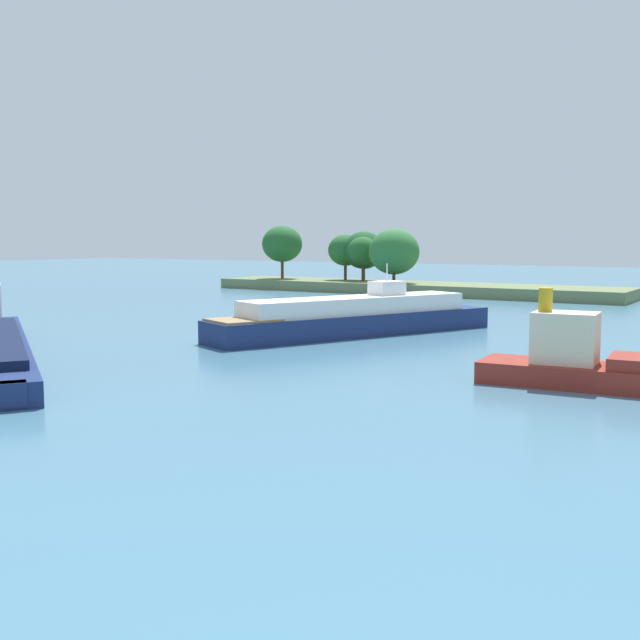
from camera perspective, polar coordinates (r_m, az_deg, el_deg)
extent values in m
cube|color=#66754C|center=(105.65, 6.74, 2.42)|extent=(58.49, 10.89, 1.44)
cylinder|color=#513823|center=(116.32, -2.85, 3.84)|extent=(0.44, 0.44, 2.82)
ellipsoid|color=#235B28|center=(116.23, -2.86, 5.74)|extent=(6.13, 6.13, 5.51)
cylinder|color=#513823|center=(112.28, 1.92, 3.63)|extent=(0.44, 0.44, 2.32)
ellipsoid|color=#235B28|center=(112.19, 1.93, 5.27)|extent=(5.13, 5.13, 4.61)
cylinder|color=#513823|center=(110.62, 3.30, 3.50)|extent=(0.44, 0.44, 1.97)
ellipsoid|color=#194C23|center=(110.52, 3.31, 5.26)|extent=(6.01, 6.01, 5.40)
cylinder|color=#513823|center=(109.08, 3.25, 3.61)|extent=(0.44, 0.44, 2.53)
ellipsoid|color=#235B28|center=(108.99, 3.26, 5.23)|extent=(4.54, 4.54, 4.08)
cylinder|color=#513823|center=(104.03, 5.57, 3.20)|extent=(0.44, 0.44, 1.53)
ellipsoid|color=#2D6B33|center=(103.92, 5.59, 5.13)|extent=(6.88, 6.88, 6.20)
cube|color=maroon|center=(69.55, 7.30, 0.10)|extent=(5.59, 2.89, 0.36)
cube|color=white|center=(69.77, 7.06, 0.47)|extent=(0.68, 0.90, 0.50)
cube|color=black|center=(67.77, 9.14, 0.00)|extent=(0.35, 0.38, 0.56)
cube|color=navy|center=(58.63, 2.70, -0.32)|extent=(13.54, 24.36, 1.67)
cube|color=white|center=(58.48, 2.71, 1.13)|extent=(10.84, 19.11, 1.30)
cube|color=white|center=(60.30, 5.05, 2.41)|extent=(2.71, 2.96, 1.10)
cube|color=#937551|center=(53.19, -5.78, 0.00)|extent=(5.28, 5.59, 0.16)
cylinder|color=silver|center=(60.24, 5.06, 3.59)|extent=(0.10, 0.10, 1.40)
cube|color=maroon|center=(40.45, 18.29, -3.91)|extent=(9.14, 4.34, 1.10)
cube|color=maroon|center=(39.94, 22.73, -2.96)|extent=(2.75, 3.44, 0.60)
cube|color=beige|center=(40.23, 17.95, -1.28)|extent=(3.29, 2.59, 2.60)
cylinder|color=gold|center=(40.22, 16.60, 1.48)|extent=(0.70, 0.70, 1.20)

